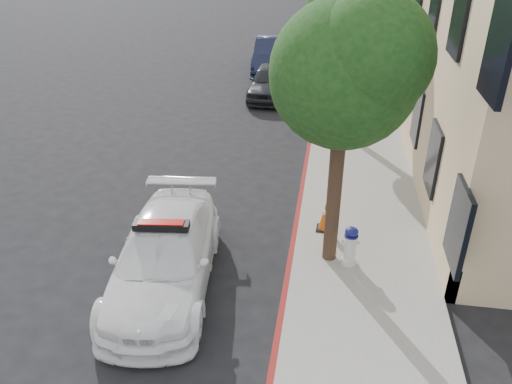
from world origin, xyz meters
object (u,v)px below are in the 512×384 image
object	(u,v)px
parked_car_mid	(270,81)
fire_hydrant	(350,246)
parked_car_far	(272,55)
traffic_cone	(325,216)
police_car	(165,257)

from	to	relation	value
parked_car_mid	fire_hydrant	size ratio (longest dim) A/B	4.44
parked_car_mid	parked_car_far	xyz separation A→B (m)	(-0.48, 4.34, 0.12)
traffic_cone	parked_car_mid	bearing A→B (deg)	104.44
parked_car_far	traffic_cone	xyz separation A→B (m)	(3.20, -14.94, -0.30)
police_car	traffic_cone	distance (m)	4.00
police_car	parked_car_far	size ratio (longest dim) A/B	1.02
parked_car_mid	traffic_cone	xyz separation A→B (m)	(2.73, -10.59, -0.18)
parked_car_mid	fire_hydrant	world-z (taller)	parked_car_mid
police_car	parked_car_mid	size ratio (longest dim) A/B	1.23
parked_car_mid	traffic_cone	bearing A→B (deg)	-74.65
police_car	fire_hydrant	world-z (taller)	police_car
parked_car_mid	fire_hydrant	xyz separation A→B (m)	(3.30, -11.89, -0.09)
parked_car_far	traffic_cone	size ratio (longest dim) A/B	6.79
parked_car_mid	parked_car_far	size ratio (longest dim) A/B	0.83
parked_car_far	fire_hydrant	bearing A→B (deg)	-79.91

